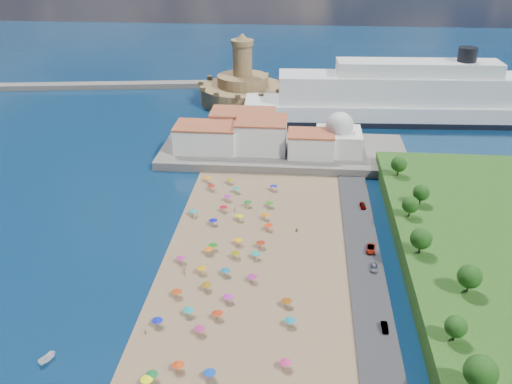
{
  "coord_description": "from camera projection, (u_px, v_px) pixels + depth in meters",
  "views": [
    {
      "loc": [
        16.79,
        -123.64,
        81.02
      ],
      "look_at": [
        4.0,
        25.0,
        8.0
      ],
      "focal_mm": 40.0,
      "sensor_mm": 36.0,
      "label": 1
    }
  ],
  "objects": [
    {
      "name": "ground",
      "position": [
        232.0,
        261.0,
        147.55
      ],
      "size": [
        700.0,
        700.0,
        0.0
      ],
      "primitive_type": "plane",
      "color": "#071938",
      "rests_on": "ground"
    },
    {
      "name": "fortress",
      "position": [
        243.0,
        89.0,
        269.03
      ],
      "size": [
        40.0,
        40.0,
        32.4
      ],
      "color": "#967A4B",
      "rests_on": "ground"
    },
    {
      "name": "breakwater",
      "position": [
        56.0,
        86.0,
        292.36
      ],
      "size": [
        199.03,
        34.77,
        2.6
      ],
      "primitive_type": "cube",
      "rotation": [
        0.0,
        0.0,
        0.14
      ],
      "color": "#59544C",
      "rests_on": "ground"
    },
    {
      "name": "hillside_trees",
      "position": [
        438.0,
        259.0,
        130.04
      ],
      "size": [
        13.34,
        110.14,
        7.6
      ],
      "color": "#382314",
      "rests_on": "hillside"
    },
    {
      "name": "beach_parasols",
      "position": [
        220.0,
        278.0,
        136.94
      ],
      "size": [
        32.8,
        116.71,
        2.2
      ],
      "color": "gray",
      "rests_on": "beach"
    },
    {
      "name": "cruise_ship",
      "position": [
        415.0,
        100.0,
        243.31
      ],
      "size": [
        146.64,
        28.43,
        31.85
      ],
      "color": "black",
      "rests_on": "ground"
    },
    {
      "name": "jetty",
      "position": [
        235.0,
        120.0,
        244.59
      ],
      "size": [
        18.0,
        70.0,
        2.4
      ],
      "primitive_type": "cube",
      "color": "#59544C",
      "rests_on": "ground"
    },
    {
      "name": "beachgoers",
      "position": [
        232.0,
        250.0,
        150.62
      ],
      "size": [
        33.93,
        100.74,
        1.84
      ],
      "color": "tan",
      "rests_on": "beach"
    },
    {
      "name": "waterfront_buildings",
      "position": [
        248.0,
        134.0,
        210.22
      ],
      "size": [
        57.0,
        29.0,
        11.0
      ],
      "color": "silver",
      "rests_on": "terrace"
    },
    {
      "name": "terrace",
      "position": [
        283.0,
        152.0,
        211.44
      ],
      "size": [
        90.0,
        36.0,
        3.0
      ],
      "primitive_type": "cube",
      "color": "#59544C",
      "rests_on": "ground"
    },
    {
      "name": "parked_cars",
      "position": [
        375.0,
        271.0,
        141.07
      ],
      "size": [
        2.91,
        81.08,
        1.37
      ],
      "color": "gray",
      "rests_on": "promenade"
    },
    {
      "name": "domed_building",
      "position": [
        339.0,
        136.0,
        204.83
      ],
      "size": [
        16.0,
        16.0,
        15.0
      ],
      "color": "silver",
      "rests_on": "terrace"
    }
  ]
}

